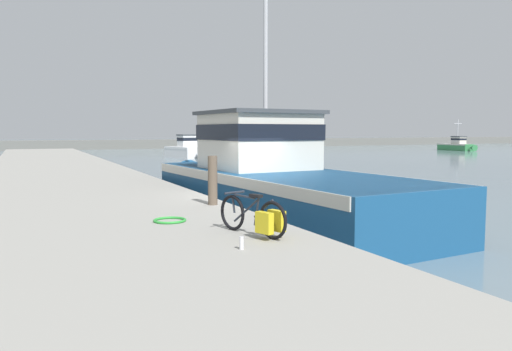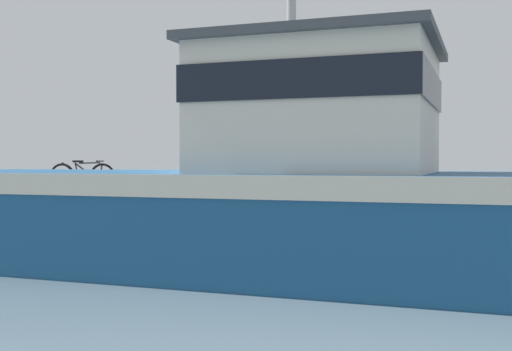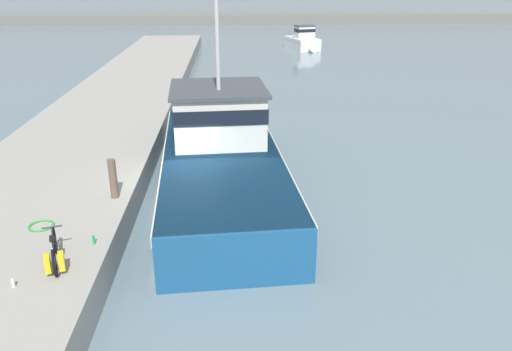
% 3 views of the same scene
% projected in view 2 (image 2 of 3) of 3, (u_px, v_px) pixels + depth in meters
% --- Properties ---
extents(ground_plane, '(320.00, 320.00, 0.00)m').
position_uv_depth(ground_plane, '(219.00, 253.00, 11.44)').
color(ground_plane, slate).
extents(dock_pier, '(5.95, 80.00, 0.96)m').
position_uv_depth(dock_pier, '(302.00, 209.00, 15.40)').
color(dock_pier, gray).
rests_on(dock_pier, ground_plane).
extents(fishing_boat_main, '(4.62, 13.62, 9.66)m').
position_uv_depth(fishing_boat_main, '(267.00, 190.00, 9.72)').
color(fishing_boat_main, navy).
rests_on(fishing_boat_main, ground_plane).
extents(bicycle_touring, '(0.73, 1.59, 0.70)m').
position_uv_depth(bicycle_touring, '(76.00, 176.00, 15.64)').
color(bicycle_touring, black).
rests_on(bicycle_touring, dock_pier).
extents(mooring_post, '(0.22, 0.22, 1.17)m').
position_uv_depth(mooring_post, '(197.00, 166.00, 13.66)').
color(mooring_post, brown).
rests_on(mooring_post, dock_pier).
extents(hose_coil, '(0.64, 0.64, 0.05)m').
position_uv_depth(hose_coil, '(165.00, 188.00, 15.76)').
color(hose_coil, green).
rests_on(hose_coil, dock_pier).
extents(water_bottle_on_curb, '(0.07, 0.07, 0.23)m').
position_uv_depth(water_bottle_on_curb, '(92.00, 186.00, 14.72)').
color(water_bottle_on_curb, green).
rests_on(water_bottle_on_curb, dock_pier).
extents(water_bottle_by_bike, '(0.07, 0.07, 0.19)m').
position_uv_depth(water_bottle_by_bike, '(69.00, 184.00, 16.53)').
color(water_bottle_by_bike, silver).
rests_on(water_bottle_by_bike, dock_pier).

